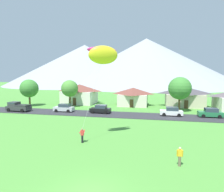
# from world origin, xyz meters

# --- Properties ---
(road_strip) EXTENTS (160.00, 6.17, 0.08)m
(road_strip) POSITION_xyz_m (0.00, 26.01, 0.04)
(road_strip) COLOR #2D2D33
(road_strip) RESTS_ON ground
(mountain_far_east_ridge) EXTENTS (130.18, 130.18, 34.48)m
(mountain_far_east_ridge) POSITION_xyz_m (-55.01, 149.80, 17.24)
(mountain_far_east_ridge) COLOR #8E939E
(mountain_far_east_ridge) RESTS_ON ground
(mountain_west_ridge) EXTENTS (138.56, 138.56, 37.12)m
(mountain_west_ridge) POSITION_xyz_m (-2.15, 146.24, 18.56)
(mountain_west_ridge) COLOR #8E939E
(mountain_west_ridge) RESTS_ON ground
(house_leftmost) EXTENTS (7.82, 7.71, 4.64)m
(house_leftmost) POSITION_xyz_m (-1.23, 39.01, 2.40)
(house_leftmost) COLOR beige
(house_leftmost) RESTS_ON ground
(house_left_center) EXTENTS (9.75, 6.64, 5.01)m
(house_left_center) POSITION_xyz_m (11.52, 39.71, 2.60)
(house_left_center) COLOR beige
(house_left_center) RESTS_ON ground
(house_rightmost) EXTENTS (9.21, 7.85, 5.38)m
(house_rightmost) POSITION_xyz_m (-16.23, 39.37, 2.78)
(house_rightmost) COLOR silver
(house_rightmost) RESTS_ON ground
(tree_near_left) EXTENTS (4.14, 4.14, 6.68)m
(tree_near_left) POSITION_xyz_m (-16.35, 33.25, 4.58)
(tree_near_left) COLOR #4C3823
(tree_near_left) RESTS_ON ground
(tree_center) EXTENTS (4.57, 4.57, 6.82)m
(tree_center) POSITION_xyz_m (-26.99, 32.32, 4.52)
(tree_center) COLOR brown
(tree_center) RESTS_ON ground
(tree_right_of_center) EXTENTS (4.86, 4.86, 7.48)m
(tree_right_of_center) POSITION_xyz_m (9.42, 32.34, 5.03)
(tree_right_of_center) COLOR brown
(tree_right_of_center) RESTS_ON ground
(parked_car_black_west_end) EXTENTS (4.27, 2.21, 1.68)m
(parked_car_black_west_end) POSITION_xyz_m (-6.65, 26.74, 0.87)
(parked_car_black_west_end) COLOR black
(parked_car_black_west_end) RESTS_ON road_strip
(parked_car_white_mid_west) EXTENTS (4.22, 2.12, 1.68)m
(parked_car_white_mid_west) POSITION_xyz_m (7.37, 27.04, 0.87)
(parked_car_white_mid_west) COLOR white
(parked_car_white_mid_west) RESTS_ON road_strip
(parked_car_green_mid_east) EXTENTS (4.21, 2.10, 1.68)m
(parked_car_green_mid_east) POSITION_xyz_m (14.31, 27.19, 0.87)
(parked_car_green_mid_east) COLOR #237042
(parked_car_green_mid_east) RESTS_ON road_strip
(parked_car_silver_east_end) EXTENTS (4.27, 2.21, 1.68)m
(parked_car_silver_east_end) POSITION_xyz_m (-14.72, 26.66, 0.87)
(parked_car_silver_east_end) COLOR #B7BCC1
(parked_car_silver_east_end) RESTS_ON road_strip
(pickup_truck_charcoal_west_side) EXTENTS (5.27, 2.48, 1.99)m
(pickup_truck_charcoal_west_side) POSITION_xyz_m (-24.69, 24.98, 1.06)
(pickup_truck_charcoal_west_side) COLOR #333338
(pickup_truck_charcoal_west_side) RESTS_ON road_strip
(kite_flyer_with_kite) EXTENTS (4.33, 3.52, 11.24)m
(kite_flyer_with_kite) POSITION_xyz_m (-1.94, 11.13, 10.03)
(kite_flyer_with_kite) COLOR black
(kite_flyer_with_kite) RESTS_ON ground
(watcher_person) EXTENTS (0.56, 0.24, 1.68)m
(watcher_person) POSITION_xyz_m (6.20, 5.73, 0.88)
(watcher_person) COLOR #70604C
(watcher_person) RESTS_ON ground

